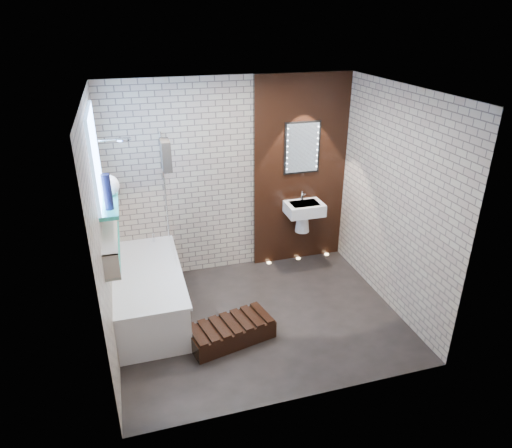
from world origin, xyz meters
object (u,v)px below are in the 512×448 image
object	(u,v)px
bath_screen	(168,197)
led_mirror	(302,148)
walnut_step	(231,332)
bathtub	(149,292)
washbasin	(304,212)

from	to	relation	value
bath_screen	led_mirror	world-z (taller)	led_mirror
bath_screen	walnut_step	size ratio (longest dim) A/B	1.53
led_mirror	bath_screen	bearing A→B (deg)	-169.34
bathtub	bath_screen	size ratio (longest dim) A/B	1.24
bathtub	led_mirror	distance (m)	2.68
bathtub	washbasin	distance (m)	2.32
washbasin	led_mirror	xyz separation A→B (m)	(0.00, 0.16, 0.86)
bathtub	washbasin	bearing A→B (deg)	16.01
bathtub	walnut_step	distance (m)	1.12
washbasin	walnut_step	size ratio (longest dim) A/B	0.63
bath_screen	washbasin	size ratio (longest dim) A/B	2.41
bathtub	led_mirror	size ratio (longest dim) A/B	2.49
bathtub	bath_screen	xyz separation A→B (m)	(0.35, 0.44, 0.99)
bathtub	washbasin	world-z (taller)	washbasin
bath_screen	walnut_step	world-z (taller)	bath_screen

